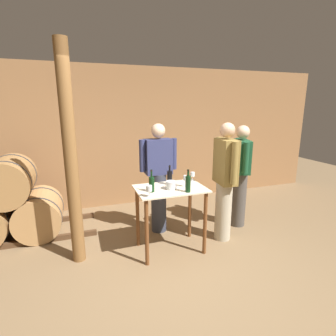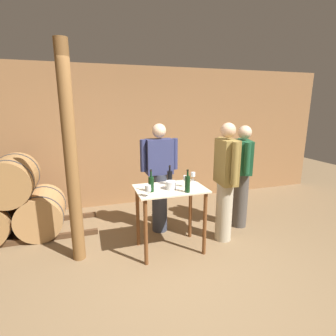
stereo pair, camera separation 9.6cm
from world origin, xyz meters
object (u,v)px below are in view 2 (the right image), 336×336
(wine_bottle_left, at_px, (170,177))
(person_visitor_bearded, at_px, (159,176))
(person_visitor_with_scarf, at_px, (242,175))
(ice_bucket, at_px, (171,185))
(wine_bottle_far_left, at_px, (151,184))
(wooden_post, at_px, (71,158))
(wine_bottle_center, at_px, (187,183))
(wine_glass_near_left, at_px, (148,189))
(wine_glass_near_center, at_px, (185,179))
(wine_glass_near_right, at_px, (193,175))
(person_host, at_px, (226,180))

(wine_bottle_left, height_order, person_visitor_bearded, person_visitor_bearded)
(person_visitor_with_scarf, height_order, person_visitor_bearded, person_visitor_bearded)
(ice_bucket, height_order, person_visitor_with_scarf, person_visitor_with_scarf)
(wine_bottle_far_left, xyz_separation_m, person_visitor_bearded, (0.30, 0.67, -0.10))
(wooden_post, bearing_deg, wine_bottle_far_left, -13.58)
(person_visitor_with_scarf, distance_m, person_visitor_bearded, 1.34)
(wine_bottle_far_left, bearing_deg, wine_bottle_center, -20.39)
(wine_bottle_left, bearing_deg, wine_bottle_center, -73.76)
(person_visitor_bearded, bearing_deg, person_visitor_with_scarf, -10.52)
(wine_bottle_left, xyz_separation_m, person_visitor_bearded, (-0.02, 0.45, -0.10))
(wine_glass_near_left, bearing_deg, ice_bucket, 28.19)
(wine_glass_near_center, height_order, person_visitor_bearded, person_visitor_bearded)
(wine_glass_near_right, relative_size, person_visitor_bearded, 0.08)
(wine_glass_near_right, xyz_separation_m, person_visitor_bearded, (-0.39, 0.42, -0.10))
(wine_glass_near_right, xyz_separation_m, person_host, (0.44, -0.15, -0.08))
(wooden_post, height_order, wine_glass_near_left, wooden_post)
(ice_bucket, bearing_deg, wine_bottle_far_left, -175.81)
(wine_bottle_far_left, bearing_deg, ice_bucket, 4.19)
(wine_glass_near_left, bearing_deg, wine_glass_near_center, 21.43)
(wine_glass_near_center, bearing_deg, wine_bottle_center, -104.57)
(wine_bottle_left, distance_m, wine_glass_near_right, 0.37)
(wooden_post, relative_size, wine_bottle_left, 9.94)
(wine_bottle_center, bearing_deg, wine_bottle_far_left, 159.61)
(wine_bottle_center, height_order, wine_glass_near_center, wine_bottle_center)
(wine_bottle_left, bearing_deg, ice_bucket, -104.12)
(wine_glass_near_center, bearing_deg, wooden_post, 173.12)
(wine_glass_near_left, bearing_deg, person_host, 12.60)
(wine_glass_near_left, xyz_separation_m, wine_glass_near_right, (0.76, 0.42, -0.00))
(wine_glass_near_left, relative_size, wine_glass_near_center, 0.90)
(wooden_post, height_order, wine_glass_near_right, wooden_post)
(wine_glass_near_center, xyz_separation_m, person_visitor_with_scarf, (1.12, 0.37, -0.13))
(wine_glass_near_right, relative_size, person_host, 0.08)
(wooden_post, bearing_deg, person_visitor_with_scarf, 4.56)
(wine_glass_near_left, bearing_deg, wine_bottle_far_left, 64.58)
(wine_bottle_center, bearing_deg, person_host, 20.65)
(wine_bottle_far_left, height_order, person_visitor_bearded, person_visitor_bearded)
(wooden_post, bearing_deg, wine_bottle_center, -15.78)
(wine_glass_near_center, xyz_separation_m, person_host, (0.64, 0.05, -0.09))
(wine_glass_near_center, bearing_deg, ice_bucket, -170.85)
(ice_bucket, bearing_deg, wine_glass_near_right, 29.66)
(wine_bottle_center, bearing_deg, wooden_post, 164.22)
(wine_bottle_center, distance_m, wine_glass_near_right, 0.49)
(person_host, height_order, person_visitor_with_scarf, person_host)
(wooden_post, bearing_deg, wine_glass_near_left, -24.69)
(wooden_post, distance_m, wine_glass_near_left, 1.00)
(wine_glass_near_center, relative_size, person_visitor_with_scarf, 0.09)
(wine_bottle_far_left, xyz_separation_m, ice_bucket, (0.27, 0.02, -0.05))
(wine_glass_near_left, distance_m, person_visitor_with_scarf, 1.80)
(wine_bottle_center, xyz_separation_m, wine_glass_near_right, (0.25, 0.42, -0.01))
(person_host, bearing_deg, wine_glass_near_right, 160.81)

